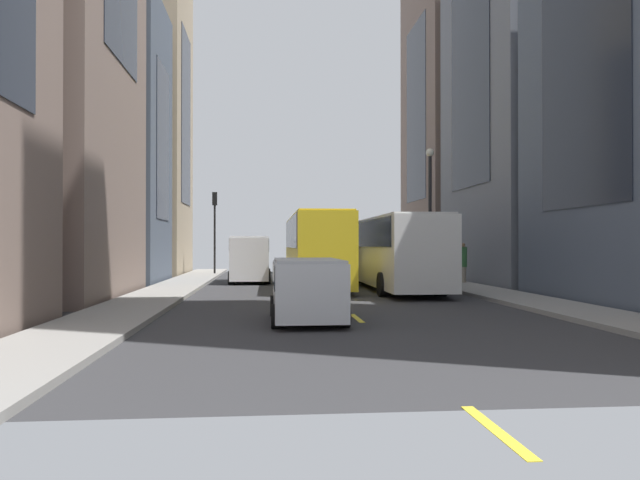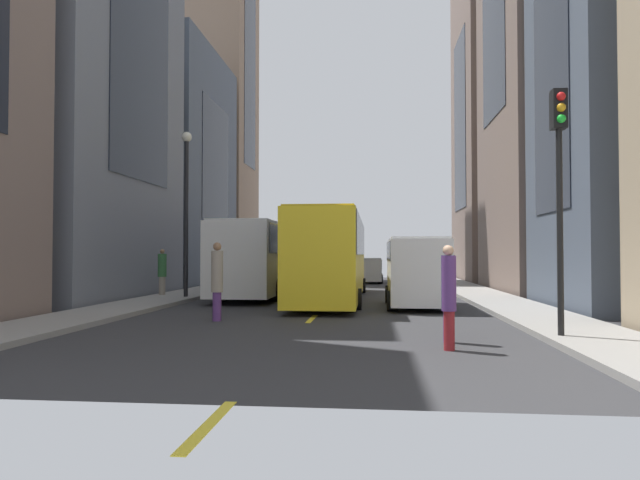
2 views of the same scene
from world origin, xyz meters
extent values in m
plane|color=#333335|center=(0.00, 0.00, 0.00)|extent=(40.31, 40.31, 0.00)
cube|color=gray|center=(-6.93, 0.00, 0.07)|extent=(2.44, 44.00, 0.15)
cube|color=gray|center=(6.93, 0.00, 0.07)|extent=(2.44, 44.00, 0.15)
cube|color=yellow|center=(0.00, -21.00, 0.01)|extent=(0.16, 2.00, 0.01)
cube|color=yellow|center=(0.00, -10.50, 0.01)|extent=(0.16, 2.00, 0.01)
cube|color=yellow|center=(0.00, 0.00, 0.01)|extent=(0.16, 2.00, 0.01)
cube|color=yellow|center=(0.00, 10.50, 0.01)|extent=(0.16, 2.00, 0.01)
cube|color=yellow|center=(0.00, 21.00, 0.01)|extent=(0.16, 2.00, 0.01)
cube|color=#7A665B|center=(-11.69, -15.60, 11.85)|extent=(6.66, 10.08, 23.71)
cube|color=#1E232D|center=(-11.69, -15.60, 11.85)|extent=(6.73, 5.55, 13.04)
cube|color=slate|center=(-13.22, -3.93, 11.64)|extent=(9.74, 10.87, 23.28)
cube|color=#1E232D|center=(-13.22, -3.93, 11.64)|extent=(9.84, 5.98, 12.80)
cube|color=tan|center=(13.24, -16.35, 11.22)|extent=(9.77, 8.56, 22.44)
cube|color=#1E232D|center=(13.24, -16.35, 11.22)|extent=(9.87, 4.71, 12.34)
cube|color=#4C5666|center=(12.84, -6.59, 7.84)|extent=(8.98, 7.03, 15.67)
cube|color=#1E232D|center=(12.84, -6.59, 7.84)|extent=(9.06, 3.87, 8.62)
cube|color=silver|center=(-3.38, -0.56, 1.77)|extent=(2.55, 12.80, 3.00)
cube|color=black|center=(-3.38, -0.56, 2.62)|extent=(2.60, 11.78, 1.20)
cube|color=beige|center=(-3.38, -0.56, 3.31)|extent=(2.45, 12.29, 0.08)
cylinder|color=black|center=(-4.55, 3.41, 0.50)|extent=(0.46, 1.00, 1.00)
cylinder|color=black|center=(-2.20, 3.41, 0.50)|extent=(0.46, 1.00, 1.00)
cylinder|color=black|center=(-4.55, -4.53, 0.50)|extent=(0.46, 1.00, 1.00)
cylinder|color=black|center=(-2.20, -4.53, 0.50)|extent=(0.46, 1.00, 1.00)
cube|color=yellow|center=(0.11, -3.27, 1.86)|extent=(2.45, 13.79, 3.30)
cube|color=black|center=(0.11, -3.27, 2.72)|extent=(2.50, 12.69, 1.48)
cube|color=gold|center=(0.11, -3.27, 3.55)|extent=(2.35, 13.24, 0.08)
cylinder|color=black|center=(-1.02, 1.01, 0.38)|extent=(0.44, 0.76, 0.76)
cylinder|color=black|center=(1.23, 1.01, 0.38)|extent=(0.44, 0.76, 0.76)
cylinder|color=black|center=(-1.02, -7.54, 0.38)|extent=(0.44, 0.76, 0.76)
cylinder|color=black|center=(1.23, -7.54, 0.38)|extent=(0.44, 0.76, 0.76)
cube|color=white|center=(3.47, -6.37, 1.35)|extent=(2.05, 5.07, 2.30)
cube|color=black|center=(3.47, -6.37, 2.10)|extent=(2.09, 4.67, 0.69)
cube|color=silver|center=(3.47, -6.37, 2.54)|extent=(1.97, 4.87, 0.08)
cylinder|color=black|center=(2.53, -4.80, 0.36)|extent=(0.37, 0.72, 0.72)
cylinder|color=black|center=(4.42, -4.80, 0.36)|extent=(0.37, 0.72, 0.72)
cylinder|color=black|center=(2.53, -7.94, 0.36)|extent=(0.37, 0.72, 0.72)
cylinder|color=black|center=(4.42, -7.94, 0.36)|extent=(0.37, 0.72, 0.72)
cube|color=#B7BABF|center=(1.47, 11.07, 0.91)|extent=(1.82, 4.18, 1.47)
cube|color=black|center=(1.47, 11.07, 1.28)|extent=(1.86, 3.85, 0.62)
cube|color=#9C9EA2|center=(1.47, 11.07, 1.68)|extent=(1.75, 4.01, 0.08)
cylinder|color=black|center=(0.63, 12.37, 0.31)|extent=(0.33, 0.62, 0.62)
cylinder|color=black|center=(2.31, 12.37, 0.31)|extent=(0.33, 0.62, 0.62)
cylinder|color=black|center=(0.63, 9.77, 0.31)|extent=(0.33, 0.62, 0.62)
cylinder|color=black|center=(2.31, 9.77, 0.31)|extent=(0.33, 0.62, 0.62)
cylinder|color=gray|center=(-7.69, -3.06, 0.56)|extent=(0.29, 0.29, 0.81)
cylinder|color=#336B38|center=(-7.69, -3.06, 1.48)|extent=(0.39, 0.39, 1.04)
sphere|color=#8C6647|center=(-7.69, -3.06, 2.11)|extent=(0.21, 0.21, 0.21)
cylinder|color=#593372|center=(-2.75, -11.24, 0.43)|extent=(0.26, 0.26, 0.86)
cylinder|color=gray|center=(-2.75, -11.24, 1.47)|extent=(0.35, 0.35, 1.23)
sphere|color=#8C6647|center=(-2.75, -11.24, 2.21)|extent=(0.25, 0.25, 0.25)
cylinder|color=maroon|center=(3.45, -15.66, 0.41)|extent=(0.22, 0.22, 0.81)
cylinder|color=#593372|center=(3.45, -15.66, 1.38)|extent=(0.30, 0.30, 1.14)
sphere|color=tan|center=(3.45, -15.66, 2.06)|extent=(0.21, 0.21, 0.21)
cylinder|color=#593372|center=(3.56, -14.63, 0.36)|extent=(0.22, 0.22, 0.72)
cylinder|color=navy|center=(3.56, -14.63, 1.34)|extent=(0.30, 0.30, 1.24)
sphere|color=tan|center=(3.56, -14.63, 2.07)|extent=(0.23, 0.23, 0.23)
cylinder|color=black|center=(6.11, -14.30, 2.49)|extent=(0.14, 0.14, 4.69)
cube|color=black|center=(6.11, -14.30, 5.29)|extent=(0.32, 0.32, 0.90)
sphere|color=red|center=(6.11, -14.47, 5.54)|extent=(0.20, 0.20, 0.20)
sphere|color=orange|center=(6.11, -14.47, 5.29)|extent=(0.20, 0.20, 0.20)
sphere|color=green|center=(6.11, -14.47, 5.04)|extent=(0.20, 0.20, 0.20)
cylinder|color=black|center=(-6.21, -4.12, 3.53)|extent=(0.18, 0.18, 6.76)
sphere|color=silver|center=(-6.21, -4.12, 7.09)|extent=(0.44, 0.44, 0.44)
camera|label=1|loc=(2.61, 27.66, 2.12)|focal=33.88mm
camera|label=2|loc=(1.92, -27.26, 1.98)|focal=30.94mm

